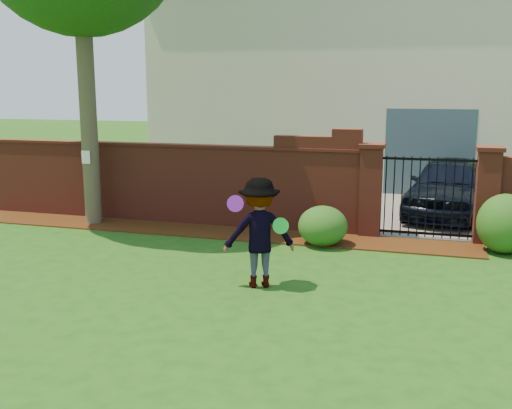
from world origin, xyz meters
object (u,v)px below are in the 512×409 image
(car, at_px, (448,188))
(frisbee_green, at_px, (281,226))
(frisbee_purple, at_px, (235,204))
(man, at_px, (259,233))

(car, distance_m, frisbee_green, 6.51)
(car, xyz_separation_m, frisbee_green, (-2.51, -6.00, 0.29))
(car, relative_size, frisbee_purple, 16.54)
(man, distance_m, frisbee_purple, 0.62)
(car, relative_size, frisbee_green, 16.75)
(car, bearing_deg, frisbee_green, -101.87)
(car, bearing_deg, man, -104.75)
(man, relative_size, frisbee_purple, 6.77)
(car, height_order, frisbee_purple, frisbee_purple)
(frisbee_purple, xyz_separation_m, frisbee_green, (0.63, 0.21, -0.34))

